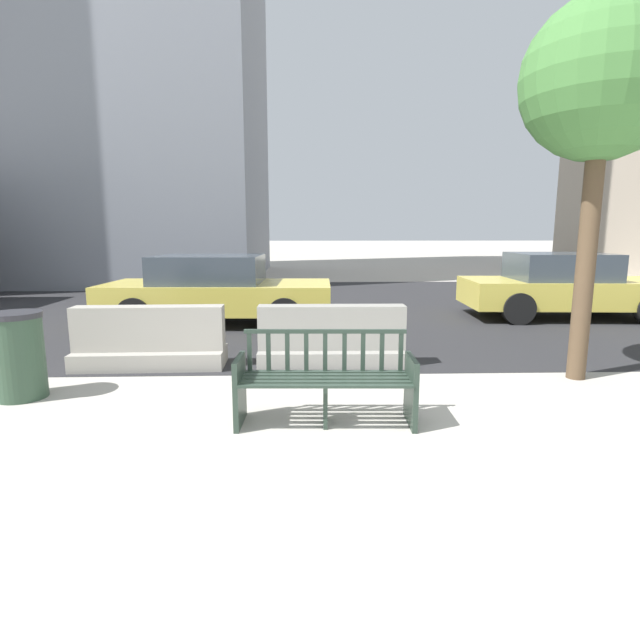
% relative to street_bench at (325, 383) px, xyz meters
% --- Properties ---
extents(ground_plane, '(200.00, 200.00, 0.00)m').
position_rel_street_bench_xyz_m(ground_plane, '(0.20, -1.07, -0.40)').
color(ground_plane, '#ADA89E').
extents(street_asphalt, '(120.00, 12.00, 0.01)m').
position_rel_street_bench_xyz_m(street_asphalt, '(0.20, 7.63, -0.39)').
color(street_asphalt, '#28282B').
rests_on(street_asphalt, ground).
extents(street_bench, '(1.71, 0.59, 0.88)m').
position_rel_street_bench_xyz_m(street_bench, '(0.00, 0.00, 0.00)').
color(street_bench, '#28382D').
rests_on(street_bench, ground).
extents(jersey_barrier_centre, '(2.01, 0.71, 0.84)m').
position_rel_street_bench_xyz_m(jersey_barrier_centre, '(0.18, 2.10, -0.06)').
color(jersey_barrier_centre, gray).
rests_on(jersey_barrier_centre, ground).
extents(jersey_barrier_left, '(2.01, 0.72, 0.84)m').
position_rel_street_bench_xyz_m(jersey_barrier_left, '(-2.30, 2.11, -0.06)').
color(jersey_barrier_left, '#9E998E').
rests_on(jersey_barrier_left, ground).
extents(street_tree, '(1.84, 1.84, 4.48)m').
position_rel_street_bench_xyz_m(street_tree, '(3.24, 1.39, 3.11)').
color(street_tree, brown).
rests_on(street_tree, ground).
extents(car_taxi_near, '(4.31, 2.13, 1.38)m').
position_rel_street_bench_xyz_m(car_taxi_near, '(5.38, 5.84, 0.28)').
color(car_taxi_near, '#DBC64C').
rests_on(car_taxi_near, ground).
extents(car_sedan_mid, '(4.52, 2.14, 1.36)m').
position_rel_street_bench_xyz_m(car_sedan_mid, '(-1.95, 5.42, 0.28)').
color(car_sedan_mid, '#DBC64C').
rests_on(car_sedan_mid, ground).
extents(trash_bin, '(0.55, 0.55, 0.97)m').
position_rel_street_bench_xyz_m(trash_bin, '(-3.35, 0.85, 0.09)').
color(trash_bin, '#334C38').
rests_on(trash_bin, ground).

